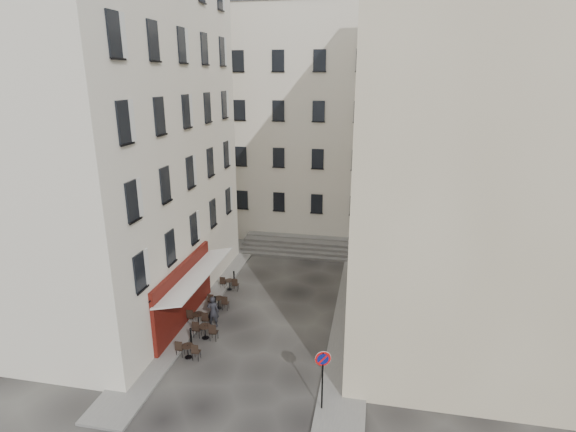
% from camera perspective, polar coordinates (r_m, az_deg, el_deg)
% --- Properties ---
extents(ground, '(90.00, 90.00, 0.00)m').
position_cam_1_polar(ground, '(23.81, -3.68, -15.61)').
color(ground, black).
rests_on(ground, ground).
extents(sidewalk_left, '(2.00, 22.00, 0.12)m').
position_cam_1_polar(sidewalk_left, '(28.35, -10.54, -10.00)').
color(sidewalk_left, slate).
rests_on(sidewalk_left, ground).
extents(sidewalk_right, '(2.00, 18.00, 0.12)m').
position_cam_1_polar(sidewalk_right, '(25.73, 8.08, -12.88)').
color(sidewalk_right, slate).
rests_on(sidewalk_right, ground).
extents(building_left, '(12.20, 16.20, 20.60)m').
position_cam_1_polar(building_left, '(27.45, -24.47, 10.32)').
color(building_left, beige).
rests_on(building_left, ground).
extents(building_right, '(12.20, 14.20, 18.60)m').
position_cam_1_polar(building_right, '(23.63, 23.92, 7.04)').
color(building_right, tan).
rests_on(building_right, ground).
extents(building_back, '(18.20, 10.20, 18.60)m').
position_cam_1_polar(building_back, '(38.96, 1.88, 11.97)').
color(building_back, beige).
rests_on(building_back, ground).
extents(cafe_storefront, '(1.74, 7.30, 3.50)m').
position_cam_1_polar(cafe_storefront, '(25.02, -12.90, -9.36)').
color(cafe_storefront, '#4D110B').
rests_on(cafe_storefront, ground).
extents(stone_steps, '(9.00, 3.15, 0.80)m').
position_cam_1_polar(stone_steps, '(34.63, 1.62, -3.90)').
color(stone_steps, '#5D5A58').
rests_on(stone_steps, ground).
extents(bollard_near, '(0.12, 0.12, 0.98)m').
position_cam_1_polar(bollard_near, '(23.69, -12.23, -14.69)').
color(bollard_near, black).
rests_on(bollard_near, ground).
extents(bollard_mid, '(0.12, 0.12, 0.98)m').
position_cam_1_polar(bollard_mid, '(26.48, -9.23, -10.85)').
color(bollard_mid, black).
rests_on(bollard_mid, ground).
extents(bollard_far, '(0.12, 0.12, 0.98)m').
position_cam_1_polar(bollard_far, '(29.43, -6.87, -7.75)').
color(bollard_far, black).
rests_on(bollard_far, ground).
extents(no_parking_sign, '(0.60, 0.23, 2.75)m').
position_cam_1_polar(no_parking_sign, '(18.62, 4.42, -18.86)').
color(no_parking_sign, black).
rests_on(no_parking_sign, ground).
extents(bistro_table_a, '(1.21, 0.57, 0.85)m').
position_cam_1_polar(bistro_table_a, '(22.86, -12.55, -16.26)').
color(bistro_table_a, black).
rests_on(bistro_table_a, ground).
extents(bistro_table_b, '(1.32, 0.62, 0.93)m').
position_cam_1_polar(bistro_table_b, '(24.12, -10.45, -14.09)').
color(bistro_table_b, black).
rests_on(bistro_table_b, ground).
extents(bistro_table_c, '(1.26, 0.59, 0.89)m').
position_cam_1_polar(bistro_table_c, '(25.32, -11.28, -12.57)').
color(bistro_table_c, black).
rests_on(bistro_table_c, ground).
extents(bistro_table_d, '(1.24, 0.58, 0.87)m').
position_cam_1_polar(bistro_table_d, '(26.77, -8.81, -10.70)').
color(bistro_table_d, black).
rests_on(bistro_table_d, ground).
extents(bistro_table_e, '(1.19, 0.56, 0.84)m').
position_cam_1_polar(bistro_table_e, '(28.86, -7.43, -8.51)').
color(bistro_table_e, black).
rests_on(bistro_table_e, ground).
extents(pedestrian, '(0.68, 0.48, 1.76)m').
position_cam_1_polar(pedestrian, '(24.91, -9.49, -11.86)').
color(pedestrian, black).
rests_on(pedestrian, ground).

